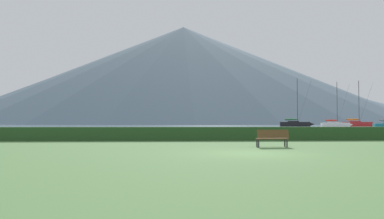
% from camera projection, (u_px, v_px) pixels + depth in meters
% --- Properties ---
extents(ground_plane, '(1000.00, 1000.00, 0.00)m').
position_uv_depth(ground_plane, '(252.00, 154.00, 15.90)').
color(ground_plane, '#517A42').
extents(harbor_water, '(320.00, 246.00, 0.00)m').
position_uv_depth(harbor_water, '(183.00, 125.00, 152.68)').
color(harbor_water, gray).
rests_on(harbor_water, ground_plane).
extents(hedge_line, '(80.00, 1.20, 0.99)m').
position_uv_depth(hedge_line, '(220.00, 134.00, 26.90)').
color(hedge_line, '#284C23').
rests_on(hedge_line, ground_plane).
extents(sailboat_slip_2, '(7.95, 3.46, 11.57)m').
position_uv_depth(sailboat_slip_2, '(335.00, 124.00, 93.01)').
color(sailboat_slip_2, white).
rests_on(sailboat_slip_2, harbor_water).
extents(sailboat_slip_4, '(9.11, 5.08, 12.88)m').
position_uv_depth(sailboat_slip_4, '(357.00, 124.00, 102.43)').
color(sailboat_slip_4, red).
rests_on(sailboat_slip_4, harbor_water).
extents(sailboat_slip_5, '(9.17, 5.37, 13.23)m').
position_uv_depth(sailboat_slip_5, '(296.00, 124.00, 99.46)').
color(sailboat_slip_5, black).
rests_on(sailboat_slip_5, harbor_water).
extents(park_bench_near_path, '(1.78, 0.57, 0.95)m').
position_uv_depth(park_bench_near_path, '(272.00, 137.00, 19.88)').
color(park_bench_near_path, brown).
rests_on(park_bench_near_path, ground_plane).
extents(distant_hill_west_ridge, '(342.09, 342.09, 80.30)m').
position_uv_depth(distant_hill_west_ridge, '(183.00, 75.00, 302.88)').
color(distant_hill_west_ridge, '#425666').
rests_on(distant_hill_west_ridge, ground_plane).
extents(distant_hill_central_peak, '(345.55, 345.55, 77.99)m').
position_uv_depth(distant_hill_central_peak, '(141.00, 84.00, 363.14)').
color(distant_hill_central_peak, '#425666').
rests_on(distant_hill_central_peak, ground_plane).
extents(distant_hill_east_ridge, '(280.76, 280.76, 35.60)m').
position_uv_depth(distant_hill_east_ridge, '(233.00, 107.00, 412.55)').
color(distant_hill_east_ridge, '#425666').
rests_on(distant_hill_east_ridge, ground_plane).
extents(distant_hill_far_shoulder, '(258.08, 258.08, 40.80)m').
position_uv_depth(distant_hill_far_shoulder, '(321.00, 105.00, 424.38)').
color(distant_hill_far_shoulder, '#4C6070').
rests_on(distant_hill_far_shoulder, ground_plane).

